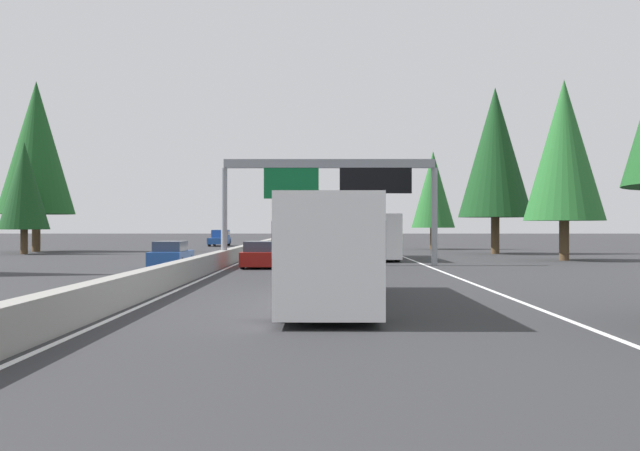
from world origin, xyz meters
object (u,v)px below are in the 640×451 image
bus_distant_b (327,246)px  bus_distant_a (376,235)px  oncoming_near (171,255)px  minivan_mid_right (324,235)px  conifer_right_near (564,150)px  pickup_mid_center (324,254)px  conifer_right_far (433,190)px  conifer_right_mid (495,153)px  conifer_left_near (24,186)px  oncoming_far (220,238)px  sedan_far_left (259,255)px  sedan_far_right (320,252)px  sign_gantry_overhead (332,181)px  sedan_near_right (302,236)px  conifer_left_mid (36,148)px  box_truck_mid_left (287,233)px

bus_distant_b → bus_distant_a: (29.51, -3.58, 0.00)m
bus_distant_a → oncoming_near: bus_distant_a is taller
minivan_mid_right → conifer_right_near: bearing=-164.5°
pickup_mid_center → conifer_right_far: conifer_right_far is taller
conifer_right_mid → conifer_left_near: (-0.80, 38.99, -2.82)m
conifer_right_mid → conifer_right_far: (11.90, 3.37, -2.50)m
bus_distant_a → conifer_right_mid: size_ratio=0.83×
oncoming_far → conifer_right_far: bearing=62.7°
oncoming_near → sedan_far_left: bearing=86.4°
sedan_far_right → bus_distant_a: (4.88, -3.94, 1.03)m
conifer_right_near → conifer_left_near: size_ratio=1.32×
sign_gantry_overhead → sedan_far_right: 5.77m
sedan_near_right → conifer_left_mid: conifer_left_mid is taller
box_truck_mid_left → conifer_left_mid: conifer_left_mid is taller
bus_distant_b → sedan_near_right: 97.40m
bus_distant_b → conifer_right_mid: (38.87, -14.20, 6.72)m
conifer_left_near → bus_distant_b: bearing=-146.9°
sedan_far_right → conifer_right_near: bearing=-81.2°
bus_distant_b → sedan_near_right: bearing=2.1°
sign_gantry_overhead → minivan_mid_right: 64.69m
bus_distant_b → minivan_mid_right: 85.39m
oncoming_far → conifer_left_near: size_ratio=0.60×
bus_distant_a → conifer_left_mid: bearing=64.3°
bus_distant_b → minivan_mid_right: bearing=0.0°
bus_distant_b → conifer_left_mid: size_ratio=0.75×
sedan_far_right → sedan_far_left: 6.83m
bus_distant_a → conifer_right_mid: 15.67m
box_truck_mid_left → conifer_left_near: bearing=123.9°
box_truck_mid_left → oncoming_far: size_ratio=1.52×
conifer_right_far → bus_distant_b: bearing=168.0°
oncoming_near → conifer_right_mid: 31.28m
bus_distant_b → oncoming_near: (18.97, 8.65, -1.03)m
sedan_far_right → conifer_right_far: conifer_right_far is taller
box_truck_mid_left → oncoming_far: bearing=38.8°
bus_distant_a → conifer_left_mid: conifer_left_mid is taller
oncoming_far → pickup_mid_center: bearing=14.1°
pickup_mid_center → bus_distant_a: bus_distant_a is taller
sign_gantry_overhead → oncoming_near: (-1.86, 9.05, -4.27)m
bus_distant_a → conifer_right_far: size_ratio=1.18×
minivan_mid_right → pickup_mid_center: bearing=180.0°
sedan_far_right → conifer_right_near: 17.93m
oncoming_far → conifer_left_near: bearing=-27.3°
sedan_far_left → conifer_right_near: (8.53, -19.73, 6.72)m
conifer_right_mid → conifer_right_far: bearing=15.8°
minivan_mid_right → oncoming_far: 25.81m
bus_distant_b → conifer_left_near: (38.07, 24.79, 3.90)m
sedan_near_right → bus_distant_a: 68.21m
box_truck_mid_left → conifer_right_near: (-25.02, -19.84, 5.79)m
minivan_mid_right → conifer_left_mid: bearing=148.0°
sedan_far_right → box_truck_mid_left: (27.57, 3.42, 0.93)m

